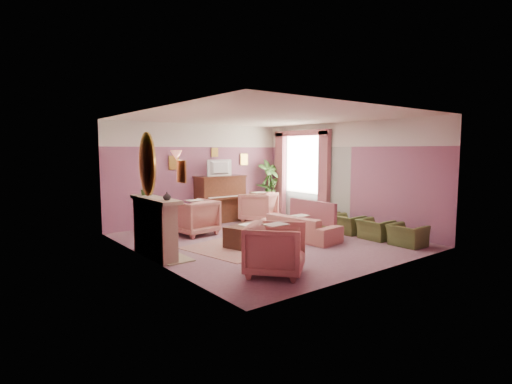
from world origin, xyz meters
TOP-DOWN VIEW (x-y plane):
  - floor at (0.00, 0.00)m, footprint 5.50×6.00m
  - ceiling at (0.00, 0.00)m, footprint 5.50×6.00m
  - wall_back at (0.00, 3.00)m, footprint 5.50×0.02m
  - wall_front at (0.00, -3.00)m, footprint 5.50×0.02m
  - wall_left at (-2.75, 0.00)m, footprint 0.02×6.00m
  - wall_right at (2.75, 0.00)m, footprint 0.02×6.00m
  - picture_rail_band at (0.00, 2.99)m, footprint 5.50×0.01m
  - stripe_panel at (2.73, 1.30)m, footprint 0.01×3.00m
  - fireplace_surround at (-2.59, 0.20)m, footprint 0.30×1.40m
  - fireplace_inset at (-2.49, 0.20)m, footprint 0.18×0.72m
  - fire_ember at (-2.45, 0.20)m, footprint 0.06×0.54m
  - mantel_shelf at (-2.56, 0.20)m, footprint 0.40×1.55m
  - hearth at (-2.39, 0.20)m, footprint 0.55×1.50m
  - mirror_frame at (-2.70, 0.20)m, footprint 0.04×0.72m
  - mirror_glass at (-2.67, 0.20)m, footprint 0.01×0.60m
  - sconce_shade at (-2.62, -0.85)m, footprint 0.20×0.20m
  - piano at (0.50, 2.68)m, footprint 1.40×0.60m
  - piano_keyshelf at (0.50, 2.33)m, footprint 1.30×0.12m
  - piano_keys at (0.50, 2.33)m, footprint 1.20×0.08m
  - piano_top at (0.50, 2.68)m, footprint 1.45×0.65m
  - television at (0.50, 2.63)m, footprint 0.80×0.12m
  - print_back_left at (-0.80, 2.96)m, footprint 0.30×0.03m
  - print_back_right at (1.55, 2.96)m, footprint 0.26×0.03m
  - print_back_mid at (0.50, 2.96)m, footprint 0.22×0.03m
  - print_left_wall at (-2.71, -1.20)m, footprint 0.03×0.28m
  - window_blind at (2.70, 1.55)m, footprint 0.03×1.40m
  - curtain_left at (2.62, 0.63)m, footprint 0.16×0.34m
  - curtain_right at (2.62, 2.47)m, footprint 0.16×0.34m
  - pelmet at (2.62, 1.55)m, footprint 0.16×2.20m
  - mantel_plant at (-2.55, 0.75)m, footprint 0.16×0.16m
  - mantel_vase at (-2.55, -0.30)m, footprint 0.16×0.16m
  - area_rug at (-0.56, -0.09)m, footprint 2.79×2.23m
  - coffee_table at (-0.63, -0.12)m, footprint 1.10×0.76m
  - table_paper at (-0.58, -0.12)m, footprint 0.35×0.28m
  - sofa at (0.74, -0.36)m, footprint 0.64×1.92m
  - sofa_throw at (1.14, -0.36)m, footprint 0.10×1.46m
  - floral_armchair_left at (-0.96, 1.55)m, footprint 0.91×0.91m
  - floral_armchair_right at (1.38, 2.02)m, footprint 0.91×0.91m
  - floral_armchair_front at (-1.46, -2.06)m, footprint 0.91×0.91m
  - olive_chair_a at (2.08, -2.29)m, footprint 0.50×0.72m
  - olive_chair_b at (2.08, -1.47)m, footprint 0.50×0.72m
  - olive_chair_c at (2.08, -0.65)m, footprint 0.50×0.72m
  - olive_chair_d at (2.08, 0.17)m, footprint 0.50×0.72m
  - side_table at (2.26, 2.64)m, footprint 0.52×0.52m
  - side_plant_big at (2.26, 2.64)m, footprint 0.30×0.30m
  - side_plant_small at (2.38, 2.54)m, footprint 0.16×0.16m
  - palm_pot at (2.26, 2.60)m, footprint 0.34×0.34m
  - palm_plant at (2.26, 2.60)m, footprint 0.76×0.76m

SIDE VIEW (x-z plane):
  - floor at x=0.00m, z-range -0.01..0.01m
  - area_rug at x=-0.56m, z-range 0.00..0.01m
  - hearth at x=-2.39m, z-range 0.00..0.02m
  - palm_pot at x=2.26m, z-range 0.00..0.34m
  - fire_ember at x=-2.45m, z-range 0.17..0.27m
  - coffee_table at x=-0.63m, z-range 0.00..0.45m
  - olive_chair_a at x=2.08m, z-range 0.00..0.62m
  - olive_chair_b at x=2.08m, z-range 0.00..0.62m
  - olive_chair_c at x=2.08m, z-range 0.00..0.62m
  - olive_chair_d at x=2.08m, z-range 0.00..0.62m
  - side_table at x=2.26m, z-range 0.00..0.70m
  - sofa at x=0.74m, z-range 0.00..0.78m
  - fireplace_inset at x=-2.49m, z-range 0.06..0.74m
  - table_paper at x=-0.58m, z-range 0.45..0.46m
  - floral_armchair_left at x=-0.96m, z-range 0.00..0.95m
  - floral_armchair_right at x=1.38m, z-range 0.00..0.95m
  - floral_armchair_front at x=-1.46m, z-range 0.00..0.95m
  - fireplace_surround at x=-2.59m, z-range 0.00..1.10m
  - sofa_throw at x=1.14m, z-range 0.33..0.87m
  - piano at x=0.50m, z-range 0.00..1.30m
  - piano_keyshelf at x=0.50m, z-range 0.69..0.75m
  - piano_keys at x=0.50m, z-range 0.75..0.77m
  - side_plant_small at x=2.38m, z-range 0.70..0.98m
  - side_plant_big at x=2.26m, z-range 0.70..1.04m
  - palm_plant at x=2.26m, z-range 0.34..1.78m
  - stripe_panel at x=2.73m, z-range 0.00..2.15m
  - mantel_shelf at x=-2.56m, z-range 1.09..1.16m
  - mantel_vase at x=-2.55m, z-range 1.15..1.31m
  - mantel_plant at x=-2.55m, z-range 1.15..1.43m
  - curtain_left at x=2.62m, z-range 0.00..2.60m
  - curtain_right at x=2.62m, z-range 0.00..2.60m
  - piano_top at x=0.50m, z-range 1.29..1.33m
  - wall_back at x=0.00m, z-range 0.00..2.80m
  - wall_front at x=0.00m, z-range 0.00..2.80m
  - wall_left at x=-2.75m, z-range 0.00..2.80m
  - wall_right at x=2.75m, z-range 0.00..2.80m
  - television at x=0.50m, z-range 1.36..1.84m
  - window_blind at x=2.70m, z-range 0.80..2.60m
  - print_back_left at x=-0.80m, z-range 1.53..1.91m
  - print_left_wall at x=-2.71m, z-range 1.54..1.90m
  - print_back_right at x=1.55m, z-range 1.61..1.95m
  - mirror_frame at x=-2.70m, z-range 1.20..2.40m
  - mirror_glass at x=-2.67m, z-range 1.27..2.33m
  - sconce_shade at x=-2.62m, z-range 1.90..2.06m
  - print_back_mid at x=0.50m, z-range 1.87..2.13m
  - picture_rail_band at x=0.00m, z-range 2.15..2.80m
  - pelmet at x=2.62m, z-range 2.48..2.64m
  - ceiling at x=0.00m, z-range 2.79..2.80m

